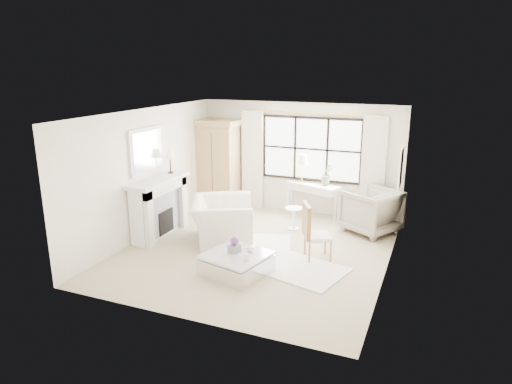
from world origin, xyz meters
TOP-DOWN VIEW (x-y plane):
  - floor at (0.00, 0.00)m, footprint 5.50×5.50m
  - ceiling at (0.00, 0.00)m, footprint 5.50×5.50m
  - wall_back at (0.00, 2.75)m, footprint 5.00×0.00m
  - wall_front at (0.00, -2.75)m, footprint 5.00×0.00m
  - wall_left at (-2.50, 0.00)m, footprint 0.00×5.50m
  - wall_right at (2.50, 0.00)m, footprint 0.00×5.50m
  - window_pane at (0.30, 2.73)m, footprint 2.40×0.02m
  - window_frame at (0.30, 2.72)m, footprint 2.50×0.04m
  - curtain_rod at (0.30, 2.67)m, footprint 3.30×0.04m
  - curtain_left at (-1.20, 2.65)m, footprint 0.55×0.10m
  - curtain_right at (1.80, 2.65)m, footprint 0.55×0.10m
  - fireplace at (-2.27, 0.00)m, footprint 0.58×1.66m
  - mirror_frame at (-2.47, 0.00)m, footprint 0.05×1.15m
  - mirror_glass at (-2.44, 0.00)m, footprint 0.02×1.00m
  - art_frame at (2.47, 1.70)m, footprint 0.04×0.62m
  - art_canvas at (2.45, 1.70)m, footprint 0.01×0.52m
  - mantel_lamp at (-2.25, 0.51)m, footprint 0.22×0.22m
  - armoire at (-2.03, 2.34)m, footprint 1.14×0.73m
  - console_table at (0.44, 2.52)m, footprint 1.38×0.84m
  - console_lamp at (0.15, 2.53)m, footprint 0.28×0.28m
  - orchid_plant at (0.76, 2.51)m, footprint 0.36×0.34m
  - side_table at (0.32, 1.42)m, footprint 0.40×0.40m
  - rug_left at (-0.26, 0.20)m, footprint 1.97×1.63m
  - rug_right at (1.06, -0.54)m, footprint 1.78×1.51m
  - club_armchair at (-0.84, 0.19)m, footprint 1.67×1.76m
  - wingback_chair at (1.91, 1.91)m, footprint 1.44×1.43m
  - french_chair at (1.20, 0.02)m, footprint 0.65×0.65m
  - coffee_table at (0.07, -1.12)m, footprint 1.21×1.21m
  - planter_box at (0.01, -1.06)m, footprint 0.21×0.21m
  - planter_flowers at (0.01, -1.06)m, footprint 0.14×0.14m
  - pillar_candle at (0.35, -1.32)m, footprint 0.10×0.10m
  - coffee_vase at (0.27, -0.93)m, footprint 0.21×0.21m

SIDE VIEW (x-z plane):
  - floor at x=0.00m, z-range 0.00..0.00m
  - rug_right at x=1.06m, z-range 0.00..0.03m
  - rug_left at x=-0.26m, z-range 0.00..0.03m
  - coffee_table at x=0.07m, z-range -0.01..0.37m
  - french_chair at x=1.20m, z-range -0.23..0.85m
  - side_table at x=0.32m, z-range 0.08..0.58m
  - console_table at x=0.44m, z-range 0.00..0.80m
  - pillar_candle at x=0.35m, z-range 0.38..0.50m
  - club_armchair at x=-0.84m, z-range 0.00..0.89m
  - planter_box at x=0.01m, z-range 0.38..0.51m
  - coffee_vase at x=0.27m, z-range 0.38..0.55m
  - wingback_chair at x=1.91m, z-range 0.00..0.97m
  - planter_flowers at x=0.01m, z-range 0.51..0.66m
  - fireplace at x=-2.27m, z-range 0.02..1.28m
  - orchid_plant at x=0.76m, z-range 0.80..1.32m
  - armoire at x=-2.03m, z-range 0.02..2.26m
  - curtain_left at x=-1.20m, z-range 0.00..2.47m
  - curtain_right at x=1.80m, z-range 0.00..2.47m
  - wall_left at x=-2.50m, z-range -1.40..4.10m
  - wall_right at x=2.50m, z-range -1.40..4.10m
  - wall_back at x=0.00m, z-range -1.15..3.85m
  - wall_front at x=0.00m, z-range -1.15..3.85m
  - console_lamp at x=0.15m, z-range 1.01..1.70m
  - art_frame at x=2.47m, z-range 1.14..1.96m
  - art_canvas at x=2.45m, z-range 1.19..1.91m
  - window_pane at x=0.30m, z-range 0.85..2.35m
  - window_frame at x=0.30m, z-range 0.85..2.35m
  - mantel_lamp at x=-2.25m, z-range 1.40..1.91m
  - mirror_frame at x=-2.47m, z-range 1.37..2.31m
  - mirror_glass at x=-2.44m, z-range 1.44..2.24m
  - curtain_rod at x=0.30m, z-range 2.45..2.49m
  - ceiling at x=0.00m, z-range 2.70..2.70m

